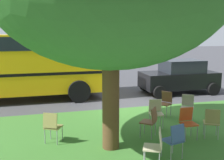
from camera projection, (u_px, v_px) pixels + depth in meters
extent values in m
plane|color=#424247|center=(136.00, 106.00, 11.51)|extent=(80.00, 80.00, 0.00)
cube|color=#3D752D|center=(173.00, 132.00, 8.46)|extent=(48.00, 6.00, 0.01)
cylinder|color=brown|center=(111.00, 94.00, 7.12)|extent=(0.44, 0.44, 2.88)
cube|color=olive|center=(211.00, 123.00, 8.00)|extent=(0.56, 0.55, 0.04)
cube|color=olive|center=(213.00, 116.00, 7.79)|extent=(0.39, 0.26, 0.40)
cylinder|color=gray|center=(216.00, 129.00, 8.17)|extent=(0.02, 0.02, 0.42)
cylinder|color=gray|center=(204.00, 128.00, 8.24)|extent=(0.02, 0.02, 0.42)
cylinder|color=gray|center=(218.00, 133.00, 7.84)|extent=(0.02, 0.02, 0.42)
cylinder|color=gray|center=(205.00, 132.00, 7.91)|extent=(0.02, 0.02, 0.42)
cube|color=#C64C1E|center=(189.00, 124.00, 7.89)|extent=(0.43, 0.41, 0.04)
cube|color=#C64C1E|center=(186.00, 114.00, 8.02)|extent=(0.40, 0.09, 0.40)
cylinder|color=gray|center=(186.00, 134.00, 7.73)|extent=(0.02, 0.02, 0.42)
cylinder|color=gray|center=(197.00, 133.00, 7.81)|extent=(0.02, 0.02, 0.42)
cylinder|color=gray|center=(180.00, 130.00, 8.05)|extent=(0.02, 0.02, 0.42)
cylinder|color=gray|center=(191.00, 129.00, 8.14)|extent=(0.02, 0.02, 0.42)
cube|color=beige|center=(156.00, 114.00, 8.84)|extent=(0.49, 0.47, 0.04)
cube|color=beige|center=(155.00, 105.00, 8.98)|extent=(0.41, 0.16, 0.40)
cylinder|color=gray|center=(152.00, 123.00, 8.70)|extent=(0.02, 0.02, 0.42)
cylinder|color=gray|center=(163.00, 122.00, 8.73)|extent=(0.02, 0.02, 0.42)
cylinder|color=gray|center=(149.00, 119.00, 9.04)|extent=(0.02, 0.02, 0.42)
cylinder|color=gray|center=(160.00, 119.00, 9.06)|extent=(0.02, 0.02, 0.42)
cube|color=brown|center=(164.00, 104.00, 10.05)|extent=(0.57, 0.58, 0.04)
cube|color=brown|center=(167.00, 97.00, 10.14)|extent=(0.31, 0.37, 0.40)
cylinder|color=gray|center=(157.00, 110.00, 10.06)|extent=(0.02, 0.02, 0.42)
cylinder|color=gray|center=(166.00, 112.00, 9.84)|extent=(0.02, 0.02, 0.42)
cylinder|color=gray|center=(162.00, 108.00, 10.33)|extent=(0.02, 0.02, 0.42)
cylinder|color=gray|center=(171.00, 110.00, 10.11)|extent=(0.02, 0.02, 0.42)
cube|color=#335184|center=(172.00, 140.00, 6.70)|extent=(0.51, 0.49, 0.04)
cube|color=#335184|center=(178.00, 133.00, 6.50)|extent=(0.41, 0.18, 0.40)
cylinder|color=gray|center=(173.00, 145.00, 6.97)|extent=(0.02, 0.02, 0.42)
cylinder|color=gray|center=(162.00, 148.00, 6.80)|extent=(0.02, 0.02, 0.42)
cylinder|color=gray|center=(182.00, 150.00, 6.68)|extent=(0.02, 0.02, 0.42)
cylinder|color=gray|center=(171.00, 154.00, 6.51)|extent=(0.02, 0.02, 0.42)
cube|color=brown|center=(148.00, 122.00, 8.06)|extent=(0.58, 0.58, 0.04)
cube|color=brown|center=(154.00, 115.00, 7.95)|extent=(0.33, 0.36, 0.40)
cylinder|color=gray|center=(144.00, 127.00, 8.34)|extent=(0.02, 0.02, 0.42)
cylinder|color=gray|center=(140.00, 131.00, 8.02)|extent=(0.02, 0.02, 0.42)
cylinder|color=gray|center=(155.00, 128.00, 8.19)|extent=(0.02, 0.02, 0.42)
cylinder|color=gray|center=(152.00, 132.00, 7.87)|extent=(0.02, 0.02, 0.42)
cube|color=#ADA393|center=(187.00, 108.00, 9.54)|extent=(0.57, 0.56, 0.04)
cube|color=#ADA393|center=(188.00, 100.00, 9.66)|extent=(0.38, 0.29, 0.40)
cylinder|color=gray|center=(181.00, 115.00, 9.47)|extent=(0.02, 0.02, 0.42)
cylinder|color=gray|center=(192.00, 116.00, 9.36)|extent=(0.02, 0.02, 0.42)
cylinder|color=gray|center=(182.00, 113.00, 9.79)|extent=(0.02, 0.02, 0.42)
cylinder|color=gray|center=(193.00, 113.00, 9.68)|extent=(0.02, 0.02, 0.42)
cube|color=olive|center=(53.00, 127.00, 7.65)|extent=(0.56, 0.55, 0.04)
cube|color=olive|center=(50.00, 121.00, 7.44)|extent=(0.39, 0.27, 0.40)
cylinder|color=gray|center=(62.00, 133.00, 7.81)|extent=(0.02, 0.02, 0.42)
cylinder|color=gray|center=(51.00, 132.00, 7.89)|extent=(0.02, 0.02, 0.42)
cylinder|color=gray|center=(57.00, 138.00, 7.48)|extent=(0.02, 0.02, 0.42)
cylinder|color=gray|center=(45.00, 136.00, 7.57)|extent=(0.02, 0.02, 0.42)
cube|color=beige|center=(152.00, 148.00, 6.29)|extent=(0.54, 0.55, 0.04)
cube|color=beige|center=(161.00, 138.00, 6.22)|extent=(0.25, 0.40, 0.40)
cylinder|color=gray|center=(145.00, 153.00, 6.54)|extent=(0.02, 0.02, 0.42)
cylinder|color=gray|center=(144.00, 160.00, 6.19)|extent=(0.02, 0.02, 0.42)
cylinder|color=gray|center=(160.00, 154.00, 6.47)|extent=(0.02, 0.02, 0.42)
cube|color=black|center=(179.00, 80.00, 13.72)|extent=(3.70, 1.64, 0.76)
cube|color=#1E232B|center=(182.00, 66.00, 13.65)|extent=(1.90, 1.44, 0.64)
cylinder|color=black|center=(160.00, 92.00, 12.60)|extent=(0.60, 0.18, 0.60)
cylinder|color=black|center=(145.00, 85.00, 14.25)|extent=(0.60, 0.18, 0.60)
cylinder|color=black|center=(214.00, 89.00, 13.32)|extent=(0.60, 0.18, 0.60)
cylinder|color=black|center=(194.00, 83.00, 14.97)|extent=(0.60, 0.18, 0.60)
cylinder|color=black|center=(79.00, 91.00, 11.95)|extent=(0.96, 0.28, 0.96)
cylinder|color=black|center=(72.00, 81.00, 14.35)|extent=(0.96, 0.28, 0.96)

